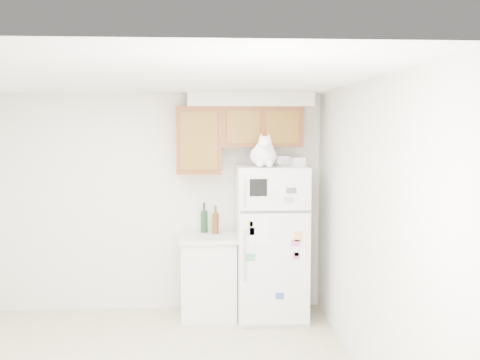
{
  "coord_description": "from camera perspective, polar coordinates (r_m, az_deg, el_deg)",
  "views": [
    {
      "loc": [
        0.57,
        -4.49,
        2.11
      ],
      "look_at": [
        0.94,
        1.55,
        1.55
      ],
      "focal_mm": 42.0,
      "sensor_mm": 36.0,
      "label": 1
    }
  ],
  "objects": [
    {
      "name": "refrigerator",
      "position": [
        6.26,
        3.18,
        -6.32
      ],
      "size": [
        0.76,
        0.78,
        1.7
      ],
      "color": "silver",
      "rests_on": "ground_plane"
    },
    {
      "name": "storage_box_front",
      "position": [
        6.15,
        5.85,
        1.86
      ],
      "size": [
        0.18,
        0.15,
        0.09
      ],
      "primitive_type": "cube",
      "rotation": [
        0.0,
        0.0,
        0.33
      ],
      "color": "white",
      "rests_on": "refrigerator"
    },
    {
      "name": "bottle_green",
      "position": [
        6.43,
        -3.66,
        -3.84
      ],
      "size": [
        0.08,
        0.08,
        0.34
      ],
      "primitive_type": null,
      "color": "#19381E",
      "rests_on": "base_counter"
    },
    {
      "name": "cat",
      "position": [
        5.98,
        2.44,
        2.65
      ],
      "size": [
        0.35,
        0.51,
        0.36
      ],
      "color": "white",
      "rests_on": "refrigerator"
    },
    {
      "name": "bottle_amber",
      "position": [
        6.35,
        -2.49,
        -4.05
      ],
      "size": [
        0.07,
        0.07,
        0.32
      ],
      "primitive_type": null,
      "color": "#593814",
      "rests_on": "base_counter"
    },
    {
      "name": "storage_box_back",
      "position": [
        6.32,
        4.26,
        2.01
      ],
      "size": [
        0.18,
        0.14,
        0.1
      ],
      "primitive_type": "cube",
      "rotation": [
        0.0,
        0.0,
        -0.03
      ],
      "color": "white",
      "rests_on": "refrigerator"
    },
    {
      "name": "base_counter",
      "position": [
        6.38,
        -3.16,
        -9.68
      ],
      "size": [
        0.64,
        0.64,
        0.92
      ],
      "color": "white",
      "rests_on": "ground_plane"
    },
    {
      "name": "room_shell",
      "position": [
        4.77,
        -8.89,
        -0.03
      ],
      "size": [
        3.84,
        4.04,
        2.52
      ],
      "color": "silver",
      "rests_on": "ground_plane"
    }
  ]
}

